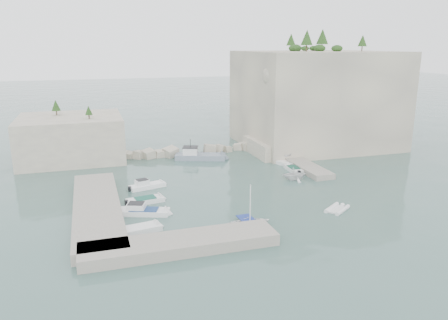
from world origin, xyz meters
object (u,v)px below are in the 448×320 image
object	(u,v)px
motorboat_a	(148,188)
tender_east_c	(285,165)
motorboat_e	(141,231)
tender_east_d	(278,162)
work_boat	(200,159)
rowboat	(250,226)
tender_east_a	(294,180)
motorboat_d	(144,214)
motorboat_c	(145,202)
inflatable_dinghy	(337,210)
tender_east_b	(293,171)

from	to	relation	value
motorboat_a	tender_east_c	distance (m)	22.65
motorboat_e	tender_east_c	size ratio (longest dim) A/B	0.82
tender_east_d	work_boat	distance (m)	12.58
rowboat	tender_east_a	bearing A→B (deg)	-44.70
motorboat_d	rowboat	bearing A→B (deg)	-12.94
motorboat_a	motorboat_c	bearing A→B (deg)	-115.77
motorboat_a	work_boat	world-z (taller)	work_boat
tender_east_a	work_boat	bearing A→B (deg)	38.94
motorboat_a	inflatable_dinghy	distance (m)	24.14
rowboat	inflatable_dinghy	size ratio (longest dim) A/B	1.31
motorboat_d	tender_east_c	xyz separation A→B (m)	(23.70, 14.07, 0.00)
motorboat_e	tender_east_b	size ratio (longest dim) A/B	0.96
tender_east_c	tender_east_d	distance (m)	2.03
motorboat_d	inflatable_dinghy	bearing A→B (deg)	6.05
motorboat_d	tender_east_a	xyz separation A→B (m)	(21.59, 6.56, 0.00)
inflatable_dinghy	tender_east_d	size ratio (longest dim) A/B	0.75
tender_east_a	work_boat	xyz separation A→B (m)	(-9.63, 14.76, 0.00)
rowboat	tender_east_d	bearing A→B (deg)	-33.89
motorboat_e	motorboat_d	distance (m)	4.57
rowboat	work_boat	xyz separation A→B (m)	(1.96, 27.93, 0.00)
motorboat_c	tender_east_c	world-z (taller)	same
inflatable_dinghy	motorboat_d	bearing A→B (deg)	130.52
inflatable_dinghy	tender_east_a	size ratio (longest dim) A/B	0.97
tender_east_c	motorboat_d	bearing A→B (deg)	100.09
work_boat	motorboat_a	bearing A→B (deg)	-110.42
tender_east_c	tender_east_d	world-z (taller)	tender_east_d
motorboat_e	motorboat_c	xyz separation A→B (m)	(1.50, 8.18, 0.00)
tender_east_a	work_boat	distance (m)	17.63
motorboat_e	tender_east_b	xyz separation A→B (m)	(24.25, 15.03, 0.00)
motorboat_e	tender_east_c	xyz separation A→B (m)	(24.56, 18.56, 0.00)
tender_east_a	motorboat_a	bearing A→B (deg)	88.83
motorboat_a	tender_east_b	world-z (taller)	motorboat_a
inflatable_dinghy	tender_east_b	xyz separation A→B (m)	(2.41, 15.95, 0.00)
motorboat_c	rowboat	distance (m)	13.91
tender_east_c	work_boat	distance (m)	13.81
tender_east_b	tender_east_d	bearing A→B (deg)	3.94
motorboat_d	work_boat	distance (m)	24.45
tender_east_c	motorboat_e	bearing A→B (deg)	106.48
motorboat_d	inflatable_dinghy	size ratio (longest dim) A/B	1.79
motorboat_a	tender_east_c	xyz separation A→B (m)	(22.08, 5.06, 0.00)
motorboat_d	work_boat	bearing A→B (deg)	81.25
motorboat_c	rowboat	xyz separation A→B (m)	(9.36, -10.30, 0.00)
motorboat_e	tender_east_a	distance (m)	25.02
inflatable_dinghy	work_boat	bearing A→B (deg)	73.65
inflatable_dinghy	tender_east_d	distance (m)	21.62
tender_east_b	tender_east_d	xyz separation A→B (m)	(-0.00, 5.54, 0.00)
motorboat_c	tender_east_d	size ratio (longest dim) A/B	1.04
motorboat_d	tender_east_d	size ratio (longest dim) A/B	1.34
work_boat	inflatable_dinghy	bearing A→B (deg)	-51.76
motorboat_a	tender_east_b	xyz separation A→B (m)	(21.77, 1.53, 0.00)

